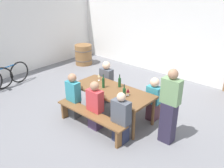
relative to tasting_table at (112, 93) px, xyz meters
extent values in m
plane|color=slate|center=(0.00, 0.00, -0.67)|extent=(24.00, 24.00, 0.00)
cube|color=white|center=(0.00, 3.54, 0.93)|extent=(14.00, 0.20, 3.20)
cube|color=white|center=(-4.53, 0.00, 0.93)|extent=(0.20, 7.48, 3.20)
cube|color=brown|center=(0.00, 0.00, 0.05)|extent=(2.03, 0.87, 0.05)
cylinder|color=brown|center=(-0.93, -0.38, -0.32)|extent=(0.07, 0.07, 0.70)
cylinder|color=brown|center=(0.93, -0.38, -0.32)|extent=(0.07, 0.07, 0.70)
cylinder|color=brown|center=(-0.93, 0.38, -0.32)|extent=(0.07, 0.07, 0.70)
cylinder|color=brown|center=(0.93, 0.38, -0.32)|extent=(0.07, 0.07, 0.70)
cube|color=brown|center=(0.00, -0.74, -0.24)|extent=(1.93, 0.30, 0.04)
cube|color=brown|center=(-0.86, -0.74, -0.47)|extent=(0.06, 0.24, 0.41)
cube|color=brown|center=(0.86, -0.74, -0.47)|extent=(0.06, 0.24, 0.41)
cube|color=brown|center=(0.00, 0.74, -0.24)|extent=(1.93, 0.30, 0.04)
cube|color=brown|center=(-0.86, 0.74, -0.47)|extent=(0.06, 0.24, 0.41)
cube|color=brown|center=(0.86, 0.74, -0.47)|extent=(0.06, 0.24, 0.41)
cylinder|color=#194723|center=(-0.24, -0.04, 0.20)|extent=(0.07, 0.07, 0.24)
cylinder|color=#194723|center=(-0.24, -0.04, 0.36)|extent=(0.02, 0.02, 0.09)
cylinder|color=black|center=(-0.24, -0.04, 0.42)|extent=(0.03, 0.03, 0.01)
cylinder|color=#194723|center=(0.02, 0.25, 0.19)|extent=(0.07, 0.07, 0.23)
cylinder|color=#194723|center=(0.02, 0.25, 0.34)|extent=(0.02, 0.02, 0.08)
cylinder|color=black|center=(0.02, 0.25, 0.39)|extent=(0.03, 0.03, 0.01)
cylinder|color=#194723|center=(0.46, -0.11, 0.18)|extent=(0.07, 0.07, 0.21)
cylinder|color=#194723|center=(0.46, -0.11, 0.33)|extent=(0.02, 0.02, 0.08)
cylinder|color=black|center=(0.46, -0.11, 0.38)|extent=(0.03, 0.03, 0.01)
cylinder|color=silver|center=(0.46, 0.02, 0.08)|extent=(0.06, 0.06, 0.01)
cylinder|color=silver|center=(0.46, 0.02, 0.12)|extent=(0.01, 0.01, 0.07)
cone|color=maroon|center=(0.46, 0.02, 0.20)|extent=(0.08, 0.08, 0.09)
cylinder|color=silver|center=(-0.63, 0.21, 0.08)|extent=(0.06, 0.06, 0.01)
cylinder|color=silver|center=(-0.63, 0.21, 0.13)|extent=(0.01, 0.01, 0.09)
cone|color=beige|center=(-0.63, 0.21, 0.21)|extent=(0.06, 0.06, 0.09)
cube|color=#404142|center=(-0.72, -0.59, -0.45)|extent=(0.26, 0.24, 0.45)
cube|color=teal|center=(-0.72, -0.59, 0.02)|extent=(0.34, 0.20, 0.49)
sphere|color=#A87A5B|center=(-0.72, -0.59, 0.37)|extent=(0.21, 0.21, 0.21)
cube|color=#45314F|center=(0.01, -0.59, -0.45)|extent=(0.28, 0.24, 0.45)
cube|color=#C6383D|center=(0.01, -0.59, 0.03)|extent=(0.37, 0.20, 0.50)
sphere|color=#A87A5B|center=(0.01, -0.59, 0.38)|extent=(0.20, 0.20, 0.20)
cube|color=#272D47|center=(0.76, -0.59, -0.45)|extent=(0.29, 0.24, 0.45)
cube|color=#4C515B|center=(0.76, -0.59, 0.02)|extent=(0.39, 0.20, 0.50)
sphere|color=beige|center=(0.76, -0.59, 0.36)|extent=(0.18, 0.18, 0.18)
cube|color=#3C3A3E|center=(-0.72, 0.59, -0.45)|extent=(0.26, 0.24, 0.45)
cube|color=#4C515B|center=(-0.72, 0.59, 0.02)|extent=(0.35, 0.20, 0.49)
sphere|color=beige|center=(-0.72, 0.59, 0.37)|extent=(0.21, 0.21, 0.21)
cube|color=#4F2E39|center=(0.79, 0.59, -0.45)|extent=(0.24, 0.24, 0.45)
cube|color=teal|center=(0.79, 0.59, -0.01)|extent=(0.32, 0.20, 0.42)
sphere|color=beige|center=(0.79, 0.59, 0.31)|extent=(0.22, 0.22, 0.22)
cube|color=#2D273E|center=(1.49, 0.06, -0.23)|extent=(0.29, 0.24, 0.90)
cube|color=#729966|center=(1.49, 0.06, 0.48)|extent=(0.38, 0.20, 0.52)
sphere|color=#A87A5B|center=(1.49, 0.06, 0.84)|extent=(0.20, 0.20, 0.20)
cylinder|color=olive|center=(-3.51, 2.28, -0.29)|extent=(0.66, 0.66, 0.78)
torus|color=#4C4C51|center=(-3.51, 2.28, -0.09)|extent=(0.69, 0.69, 0.02)
torus|color=#4C4C51|center=(-3.51, 2.28, -0.48)|extent=(0.69, 0.69, 0.02)
torus|color=black|center=(-3.72, -0.35, -0.32)|extent=(0.16, 0.70, 0.70)
cylinder|color=#1E5999|center=(-3.64, -0.83, -0.02)|extent=(0.17, 0.83, 0.04)
torus|color=black|center=(-3.64, -0.98, -0.32)|extent=(0.13, 0.70, 0.70)
camera|label=1|loc=(3.46, -3.92, 2.53)|focal=39.22mm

